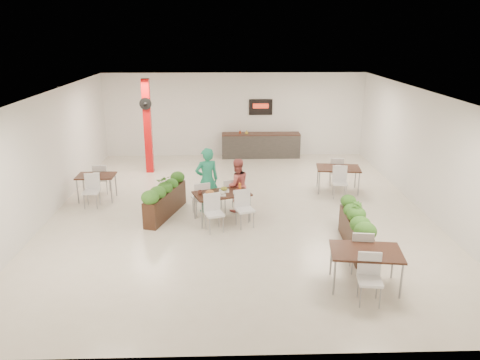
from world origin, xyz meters
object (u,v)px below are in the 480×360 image
(diner_woman, at_px, (237,185))
(side_table_a, at_px, (96,179))
(planter_right, at_px, (355,227))
(red_column, at_px, (148,125))
(side_table_b, at_px, (338,171))
(planter_left, at_px, (165,196))
(service_counter, at_px, (261,145))
(side_table_c, at_px, (366,256))
(main_table, at_px, (222,197))
(diner_man, at_px, (207,180))

(diner_woman, height_order, side_table_a, diner_woman)
(side_table_a, bearing_deg, planter_right, -27.19)
(red_column, height_order, side_table_b, red_column)
(diner_woman, relative_size, side_table_a, 0.91)
(planter_left, bearing_deg, planter_right, -25.00)
(red_column, distance_m, side_table_b, 6.54)
(side_table_b, bearing_deg, side_table_a, -168.18)
(service_counter, xyz_separation_m, side_table_c, (1.28, -9.69, 0.14))
(side_table_a, height_order, side_table_b, same)
(red_column, height_order, service_counter, red_column)
(red_column, height_order, diner_woman, red_column)
(planter_right, bearing_deg, diner_woman, 137.68)
(diner_woman, height_order, planter_left, diner_woman)
(red_column, bearing_deg, service_counter, 25.00)
(service_counter, distance_m, main_table, 6.49)
(diner_man, xyz_separation_m, diner_woman, (0.80, 0.00, -0.15))
(service_counter, xyz_separation_m, diner_man, (-1.87, -5.66, 0.40))
(main_table, height_order, side_table_a, same)
(diner_man, bearing_deg, diner_woman, 161.11)
(side_table_a, height_order, side_table_c, same)
(red_column, height_order, diner_man, red_column)
(side_table_c, bearing_deg, main_table, 137.11)
(planter_left, bearing_deg, diner_woman, 8.05)
(red_column, bearing_deg, planter_left, -75.78)
(red_column, relative_size, service_counter, 1.07)
(diner_man, relative_size, planter_left, 0.86)
(red_column, xyz_separation_m, diner_man, (2.13, -3.80, -0.75))
(red_column, relative_size, side_table_a, 1.97)
(side_table_b, bearing_deg, diner_woman, -146.01)
(main_table, xyz_separation_m, side_table_c, (2.75, -3.37, -0.00))
(red_column, relative_size, diner_woman, 2.17)
(red_column, height_order, planter_right, red_column)
(main_table, distance_m, planter_left, 1.55)
(diner_woman, distance_m, planter_left, 1.93)
(main_table, relative_size, diner_man, 1.08)
(diner_man, xyz_separation_m, side_table_a, (-3.23, 1.01, -0.27))
(planter_left, bearing_deg, side_table_a, 149.02)
(service_counter, bearing_deg, side_table_a, -137.62)
(diner_man, distance_m, side_table_a, 3.40)
(planter_right, bearing_deg, main_table, 150.38)
(main_table, height_order, side_table_c, same)
(planter_left, bearing_deg, diner_man, 13.71)
(red_column, bearing_deg, main_table, -60.46)
(diner_woman, bearing_deg, planter_left, -10.85)
(diner_man, bearing_deg, planter_right, 126.25)
(diner_man, height_order, planter_right, diner_man)
(diner_woman, bearing_deg, diner_man, -18.89)
(main_table, height_order, planter_right, planter_right)
(diner_man, height_order, diner_woman, diner_man)
(service_counter, xyz_separation_m, side_table_a, (-5.10, -4.65, 0.13))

